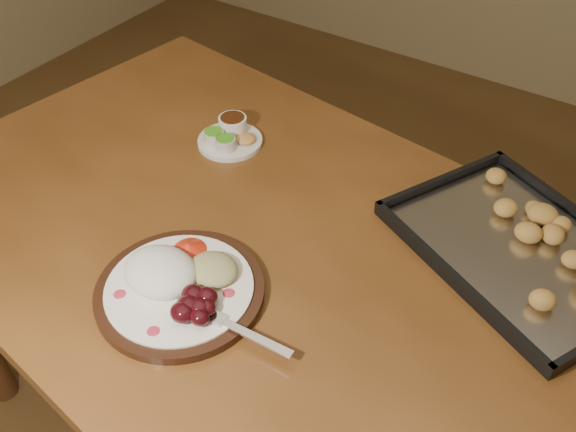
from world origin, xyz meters
The scene contains 5 objects.
ground centered at (0.00, 0.00, 0.00)m, with size 4.00×4.00×0.00m, color brown.
dining_table centered at (0.12, -0.13, 0.65)m, with size 1.61×1.11×0.75m.
dinner_plate centered at (0.06, -0.31, 0.77)m, with size 0.38×0.29×0.07m.
condiment_saucer centered at (-0.14, 0.09, 0.77)m, with size 0.14×0.14×0.05m.
baking_tray centered at (0.51, 0.10, 0.76)m, with size 0.54×0.49×0.05m.
Camera 1 is at (0.62, -0.81, 1.58)m, focal length 40.00 mm.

